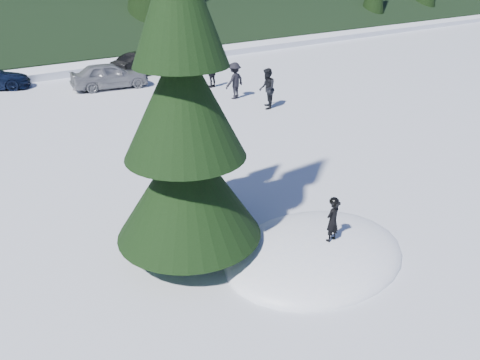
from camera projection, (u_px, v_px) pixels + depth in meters
ground at (315, 255)px, 10.70m from camera, size 200.00×200.00×0.00m
snow_mound at (315, 255)px, 10.70m from camera, size 4.48×3.52×0.96m
spruce_tall at (184, 115)px, 9.36m from camera, size 3.20×3.20×8.60m
spruce_short at (191, 142)px, 11.43m from camera, size 2.20×2.20×5.37m
child_skier at (332, 221)px, 10.19m from camera, size 0.37×0.26×0.98m
adult_0 at (267, 89)px, 21.35m from camera, size 1.11×1.13×1.84m
adult_1 at (212, 72)px, 25.15m from camera, size 1.01×0.54×1.64m
adult_2 at (235, 81)px, 22.97m from camera, size 1.25×0.87×1.77m
car_4 at (109, 75)px, 25.01m from camera, size 4.29×2.41×1.38m
car_5 at (144, 63)px, 28.32m from camera, size 4.19×2.26×1.31m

